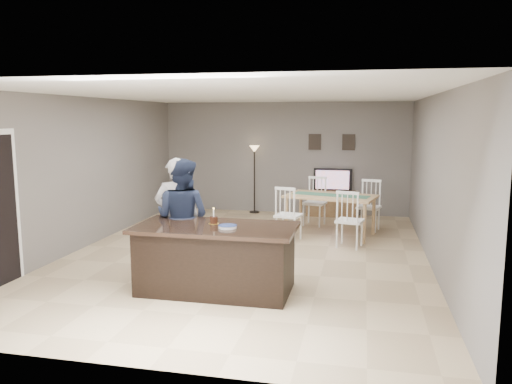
% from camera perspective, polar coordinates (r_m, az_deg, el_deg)
% --- Properties ---
extents(floor, '(8.00, 8.00, 0.00)m').
position_cam_1_polar(floor, '(8.60, -1.08, -7.22)').
color(floor, tan).
rests_on(floor, ground).
extents(room_shell, '(8.00, 8.00, 8.00)m').
position_cam_1_polar(room_shell, '(8.31, -1.11, 3.99)').
color(room_shell, slate).
rests_on(room_shell, floor).
extents(kitchen_island, '(2.15, 1.10, 0.90)m').
position_cam_1_polar(kitchen_island, '(6.81, -4.59, -7.54)').
color(kitchen_island, black).
rests_on(kitchen_island, floor).
extents(tv_console, '(1.20, 0.40, 0.60)m').
position_cam_1_polar(tv_console, '(12.02, 8.66, -1.31)').
color(tv_console, brown).
rests_on(tv_console, floor).
extents(television, '(0.91, 0.12, 0.53)m').
position_cam_1_polar(television, '(12.01, 8.74, 1.40)').
color(television, black).
rests_on(television, tv_console).
extents(tv_screen_glow, '(0.78, 0.00, 0.78)m').
position_cam_1_polar(tv_screen_glow, '(11.93, 8.71, 1.39)').
color(tv_screen_glow, orange).
rests_on(tv_screen_glow, tv_console).
extents(picture_frames, '(1.10, 0.02, 0.38)m').
position_cam_1_polar(picture_frames, '(12.07, 8.64, 5.66)').
color(picture_frames, black).
rests_on(picture_frames, room_shell).
extents(woman, '(0.75, 0.63, 1.76)m').
position_cam_1_polar(woman, '(7.45, -9.01, -2.84)').
color(woman, '#B4B4B8').
rests_on(woman, floor).
extents(man, '(0.96, 0.80, 1.75)m').
position_cam_1_polar(man, '(7.43, -8.42, -2.90)').
color(man, '#1B243D').
rests_on(man, floor).
extents(birthday_cake, '(0.14, 0.14, 0.22)m').
position_cam_1_polar(birthday_cake, '(6.83, -4.85, -3.20)').
color(birthday_cake, gold).
rests_on(birthday_cake, kitchen_island).
extents(plate_stack, '(0.24, 0.24, 0.04)m').
position_cam_1_polar(plate_stack, '(6.55, -3.27, -3.98)').
color(plate_stack, white).
rests_on(plate_stack, kitchen_island).
extents(dining_table, '(2.04, 2.26, 1.05)m').
position_cam_1_polar(dining_table, '(10.00, 8.52, -1.15)').
color(dining_table, tan).
rests_on(dining_table, floor).
extents(floor_lamp, '(0.25, 0.25, 1.65)m').
position_cam_1_polar(floor_lamp, '(12.17, -0.18, 3.58)').
color(floor_lamp, black).
rests_on(floor_lamp, floor).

